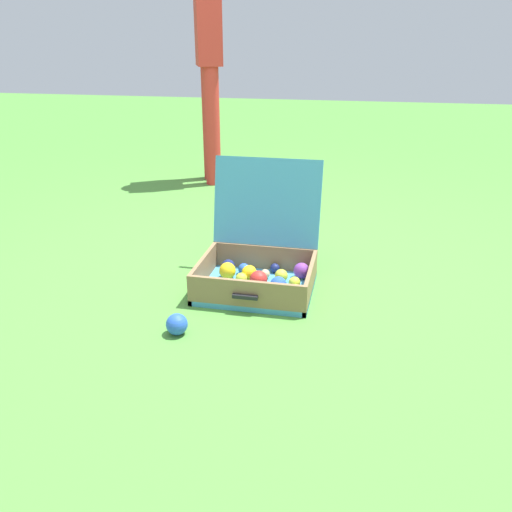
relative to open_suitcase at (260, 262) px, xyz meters
name	(u,v)px	position (x,y,z in m)	size (l,w,h in m)	color
ground_plane	(269,287)	(0.05, -0.01, -0.12)	(16.00, 16.00, 0.00)	#4C8C38
open_suitcase	(260,262)	(0.00, 0.00, 0.00)	(0.52, 0.54, 0.56)	#4799C6
stray_ball_on_grass	(177,324)	(-0.23, -0.50, -0.07)	(0.09, 0.09, 0.09)	blue
bystander_person	(209,51)	(-0.77, 1.84, 0.88)	(0.29, 0.36, 1.73)	red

